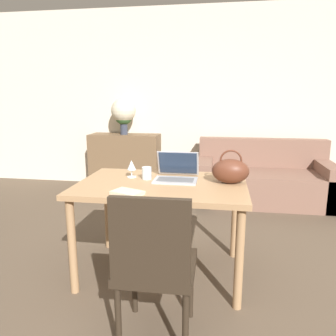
% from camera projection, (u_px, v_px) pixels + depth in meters
% --- Properties ---
extents(ground_plane, '(14.00, 14.00, 0.00)m').
position_uv_depth(ground_plane, '(169.00, 320.00, 2.11)').
color(ground_plane, brown).
extents(wall_back, '(10.00, 0.06, 2.70)m').
position_uv_depth(wall_back, '(203.00, 100.00, 4.96)').
color(wall_back, beige).
rests_on(wall_back, ground_plane).
extents(dining_table, '(1.29, 0.87, 0.76)m').
position_uv_depth(dining_table, '(162.00, 194.00, 2.54)').
color(dining_table, '#A87F56').
rests_on(dining_table, ground_plane).
extents(chair, '(0.45, 0.45, 0.93)m').
position_uv_depth(chair, '(154.00, 262.00, 1.81)').
color(chair, '#2D2319').
rests_on(chair, ground_plane).
extents(couch, '(1.78, 0.91, 0.82)m').
position_uv_depth(couch, '(263.00, 180.00, 4.48)').
color(couch, '#7F5B4C').
rests_on(couch, ground_plane).
extents(sideboard, '(1.07, 0.40, 0.84)m').
position_uv_depth(sideboard, '(125.00, 161.00, 5.10)').
color(sideboard, brown).
rests_on(sideboard, ground_plane).
extents(laptop, '(0.34, 0.31, 0.22)m').
position_uv_depth(laptop, '(177.00, 172.00, 2.62)').
color(laptop, '#ADADB2').
rests_on(laptop, dining_table).
extents(drinking_glass, '(0.08, 0.08, 0.10)m').
position_uv_depth(drinking_glass, '(147.00, 173.00, 2.63)').
color(drinking_glass, silver).
rests_on(drinking_glass, dining_table).
extents(wine_glass, '(0.08, 0.08, 0.14)m').
position_uv_depth(wine_glass, '(132.00, 166.00, 2.68)').
color(wine_glass, silver).
rests_on(wine_glass, dining_table).
extents(handbag, '(0.28, 0.19, 0.26)m').
position_uv_depth(handbag, '(230.00, 171.00, 2.50)').
color(handbag, '#592D1E').
rests_on(handbag, dining_table).
extents(flower_vase, '(0.37, 0.37, 0.54)m').
position_uv_depth(flower_vase, '(123.00, 113.00, 4.93)').
color(flower_vase, '#333847').
rests_on(flower_vase, sideboard).
extents(book, '(0.24, 0.21, 0.02)m').
position_uv_depth(book, '(127.00, 193.00, 2.23)').
color(book, beige).
rests_on(book, dining_table).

